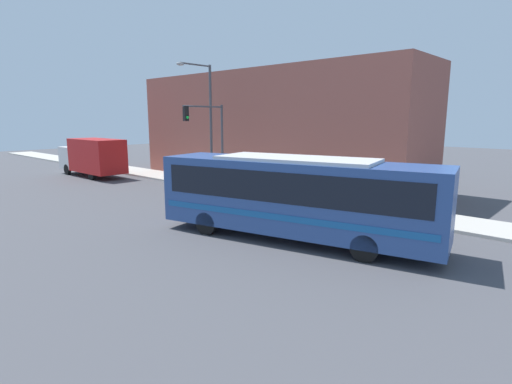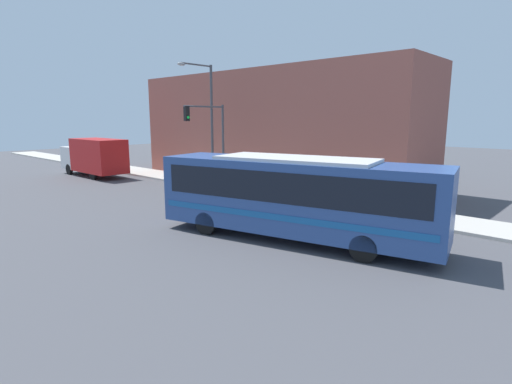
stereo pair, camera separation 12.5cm
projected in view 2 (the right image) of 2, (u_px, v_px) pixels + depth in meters
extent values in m
plane|color=#47474C|center=(349.00, 246.00, 15.26)|extent=(120.00, 120.00, 0.00)
cube|color=#B7B2A8|center=(170.00, 177.00, 32.89)|extent=(2.98, 70.00, 0.15)
cube|color=brown|center=(271.00, 127.00, 30.71)|extent=(6.00, 23.87, 8.24)
cube|color=#2D4C8C|center=(295.00, 196.00, 15.75)|extent=(4.99, 11.61, 2.78)
cube|color=black|center=(295.00, 183.00, 15.65)|extent=(4.83, 10.73, 1.15)
cube|color=#19599E|center=(295.00, 211.00, 15.86)|extent=(4.93, 11.17, 0.24)
cube|color=silver|center=(295.00, 159.00, 15.48)|extent=(3.68, 6.59, 0.16)
cylinder|color=black|center=(236.00, 212.00, 18.70)|extent=(0.48, 1.00, 0.96)
cylinder|color=black|center=(206.00, 223.00, 16.73)|extent=(0.48, 1.00, 0.96)
cylinder|color=black|center=(380.00, 232.00, 15.44)|extent=(0.48, 1.00, 0.96)
cylinder|color=black|center=(364.00, 248.00, 13.47)|extent=(0.48, 1.00, 0.96)
cube|color=#B21919|center=(99.00, 155.00, 32.77)|extent=(2.39, 5.52, 2.70)
cube|color=silver|center=(79.00, 157.00, 35.39)|extent=(2.27, 2.15, 1.91)
cylinder|color=black|center=(69.00, 169.00, 34.55)|extent=(0.25, 0.90, 0.90)
cylinder|color=black|center=(93.00, 174.00, 31.57)|extent=(0.25, 0.90, 0.90)
cylinder|color=gold|center=(312.00, 197.00, 22.39)|extent=(0.26, 0.26, 0.63)
sphere|color=gold|center=(312.00, 190.00, 22.32)|extent=(0.25, 0.25, 0.25)
cylinder|color=gold|center=(314.00, 197.00, 22.29)|extent=(0.12, 0.16, 0.12)
cylinder|color=#47474C|center=(223.00, 147.00, 26.97)|extent=(0.16, 0.16, 5.54)
cylinder|color=#47474C|center=(204.00, 107.00, 25.33)|extent=(3.20, 0.11, 0.11)
cube|color=black|center=(187.00, 114.00, 24.40)|extent=(0.30, 0.24, 0.90)
sphere|color=#19D83F|center=(188.00, 117.00, 24.35)|extent=(0.18, 0.18, 0.18)
cylinder|color=#47474C|center=(212.00, 126.00, 27.60)|extent=(0.18, 0.18, 8.20)
cylinder|color=#47474C|center=(196.00, 65.00, 25.98)|extent=(2.47, 0.11, 0.11)
ellipsoid|color=gray|center=(181.00, 64.00, 25.10)|extent=(0.56, 0.28, 0.20)
cylinder|color=#47382D|center=(301.00, 190.00, 24.05)|extent=(0.28, 0.28, 0.86)
cylinder|color=#2659A5|center=(301.00, 177.00, 23.90)|extent=(0.34, 0.34, 0.71)
sphere|color=tan|center=(302.00, 169.00, 23.82)|extent=(0.23, 0.23, 0.23)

